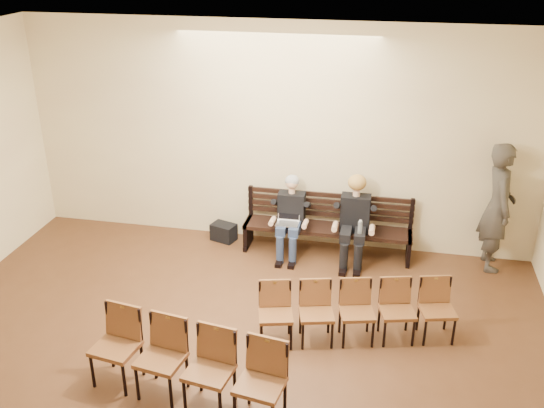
{
  "coord_description": "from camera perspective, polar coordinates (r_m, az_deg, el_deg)",
  "views": [
    {
      "loc": [
        1.72,
        -3.74,
        4.64
      ],
      "look_at": [
        0.12,
        4.05,
        1.04
      ],
      "focal_mm": 40.0,
      "sensor_mm": 36.0,
      "label": 1
    }
  ],
  "objects": [
    {
      "name": "seated_man",
      "position": [
        9.31,
        1.74,
        -1.33
      ],
      "size": [
        0.51,
        0.7,
        1.22
      ],
      "primitive_type": null,
      "color": "black",
      "rests_on": "ground"
    },
    {
      "name": "water_bottle",
      "position": [
        9.0,
        8.24,
        -2.89
      ],
      "size": [
        0.07,
        0.07,
        0.22
      ],
      "primitive_type": "cylinder",
      "rotation": [
        0.0,
        0.0,
        0.05
      ],
      "color": "silver",
      "rests_on": "bench"
    },
    {
      "name": "passerby",
      "position": [
        9.33,
        20.61,
        0.55
      ],
      "size": [
        0.6,
        0.86,
        2.24
      ],
      "primitive_type": "imported",
      "rotation": [
        0.0,
        0.0,
        1.65
      ],
      "color": "#3A362F",
      "rests_on": "ground"
    },
    {
      "name": "room_walls",
      "position": [
        5.28,
        -8.45,
        0.61
      ],
      "size": [
        8.02,
        10.01,
        3.51
      ],
      "color": "#F5E7B0",
      "rests_on": "ground"
    },
    {
      "name": "chair_row_front",
      "position": [
        7.56,
        8.0,
        -10.13
      ],
      "size": [
        2.42,
        1.0,
        0.78
      ],
      "primitive_type": "cube",
      "rotation": [
        0.0,
        0.0,
        0.25
      ],
      "color": "brown",
      "rests_on": "ground"
    },
    {
      "name": "bag",
      "position": [
        9.94,
        -4.57,
        -2.65
      ],
      "size": [
        0.44,
        0.37,
        0.28
      ],
      "primitive_type": "cube",
      "rotation": [
        0.0,
        0.0,
        -0.32
      ],
      "color": "black",
      "rests_on": "ground"
    },
    {
      "name": "laptop",
      "position": [
        9.19,
        1.45,
        -1.92
      ],
      "size": [
        0.38,
        0.32,
        0.25
      ],
      "primitive_type": "cube",
      "rotation": [
        0.0,
        0.0,
        0.16
      ],
      "color": "#BBBABF",
      "rests_on": "bench"
    },
    {
      "name": "seated_woman",
      "position": [
        9.2,
        7.76,
        -1.7
      ],
      "size": [
        0.55,
        0.76,
        1.27
      ],
      "primitive_type": null,
      "color": "black",
      "rests_on": "ground"
    },
    {
      "name": "chair_row_back",
      "position": [
        6.67,
        -8.22,
        -14.86
      ],
      "size": [
        2.23,
        0.83,
        0.9
      ],
      "primitive_type": "cube",
      "rotation": [
        0.0,
        0.0,
        -0.16
      ],
      "color": "brown",
      "rests_on": "ground"
    },
    {
      "name": "bench",
      "position": [
        9.52,
        5.15,
        -3.39
      ],
      "size": [
        2.6,
        0.9,
        0.45
      ],
      "primitive_type": "cube",
      "color": "black",
      "rests_on": "ground"
    }
  ]
}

